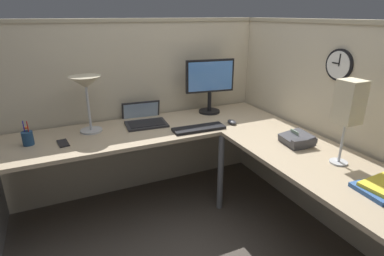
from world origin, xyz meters
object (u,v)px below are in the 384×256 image
Objects in this scene: keyboard at (199,128)px; cell_phone at (63,143)px; computer_mouse at (232,122)px; office_phone at (297,140)px; desk_lamp_paper at (349,105)px; desk_lamp_dome at (86,87)px; laptop at (144,119)px; wall_clock at (340,65)px; pen_cup at (28,138)px; monitor at (210,82)px.

cell_phone is at bearing 174.14° from keyboard.
computer_mouse reaches higher than keyboard.
office_phone is 0.48m from desk_lamp_paper.
desk_lamp_dome is at bearing 164.21° from computer_mouse.
laptop is 1.59m from wall_clock.
wall_clock reaches higher than office_phone.
pen_cup is 2.27m from wall_clock.
computer_mouse is 0.20× the size of desk_lamp_paper.
laptop is at bearing 179.86° from monitor.
computer_mouse is (0.31, 0.01, 0.01)m from keyboard.
monitor reaches higher than keyboard.
computer_mouse is at bearing 131.11° from wall_clock.
keyboard is 0.97× the size of desk_lamp_dome.
keyboard is 0.94m from desk_lamp_dome.
laptop is 3.91× the size of computer_mouse.
laptop is at bearing 141.03° from wall_clock.
wall_clock is (0.27, 0.34, 0.17)m from desk_lamp_paper.
monitor is 1.31m from desk_lamp_paper.
laptop is 1.78× the size of office_phone.
cell_phone is 1.92m from desk_lamp_paper.
pen_cup is (-1.56, 0.23, 0.04)m from computer_mouse.
office_phone is at bearing -24.62° from pen_cup.
desk_lamp_paper is 0.47m from wall_clock.
desk_lamp_paper is (0.89, -1.28, 0.36)m from laptop.
desk_lamp_paper is at bearing -42.43° from desk_lamp_dome.
laptop is 1.28m from office_phone.
office_phone reaches higher than keyboard.
monitor is 0.46m from computer_mouse.
keyboard is 2.39× the size of pen_cup.
desk_lamp_paper is (0.54, -0.90, 0.37)m from keyboard.
pen_cup is at bearing 151.55° from cell_phone.
desk_lamp_paper is at bearing -32.49° from pen_cup.
desk_lamp_dome reaches higher than office_phone.
desk_lamp_paper is (0.25, -1.28, 0.09)m from monitor.
keyboard is 1.27m from pen_cup.
computer_mouse is 0.93m from wall_clock.
desk_lamp_paper reaches higher than keyboard.
wall_clock is (1.16, -0.94, 0.53)m from laptop.
laptop is (-0.64, 0.00, -0.27)m from monitor.
wall_clock is at bearing -32.26° from keyboard.
wall_clock is (0.81, -0.56, 0.54)m from keyboard.
desk_lamp_dome is (-1.10, -0.05, 0.07)m from monitor.
keyboard is at bearing -178.42° from computer_mouse.
cell_phone is (-0.22, -0.17, -0.36)m from desk_lamp_dome.
monitor is at bearing 2.78° from desk_lamp_dome.
desk_lamp_paper is at bearing -55.22° from laptop.
wall_clock reaches higher than computer_mouse.
computer_mouse is 1.58m from pen_cup.
pen_cup is at bearing -168.75° from desk_lamp_dome.
computer_mouse is 0.23× the size of desk_lamp_dome.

